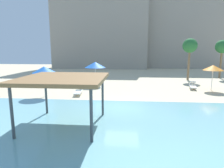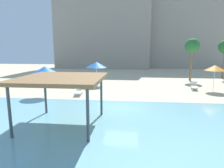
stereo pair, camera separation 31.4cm
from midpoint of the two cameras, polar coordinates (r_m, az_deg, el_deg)
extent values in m
plane|color=beige|center=(13.90, 3.35, -6.79)|extent=(80.00, 80.00, 0.00)
cube|color=#7AB7C1|center=(9.00, 1.59, -16.35)|extent=(44.00, 13.50, 0.04)
cylinder|color=#42474C|center=(12.83, -18.53, -3.01)|extent=(0.14, 0.14, 2.48)
cylinder|color=#42474C|center=(11.80, -2.42, -3.60)|extent=(0.14, 0.14, 2.48)
cylinder|color=#42474C|center=(9.80, -27.34, -7.61)|extent=(0.14, 0.14, 2.48)
cylinder|color=#42474C|center=(8.40, -6.13, -9.34)|extent=(0.14, 0.14, 2.48)
cube|color=olive|center=(10.27, -13.97, 1.61)|extent=(4.29, 4.29, 0.18)
cylinder|color=silver|center=(17.85, -18.60, -0.10)|extent=(0.06, 0.06, 2.08)
cone|color=blue|center=(17.68, -18.84, 4.12)|extent=(2.03, 2.03, 0.56)
cylinder|color=silver|center=(21.76, 28.39, 0.88)|extent=(0.06, 0.06, 2.03)
cone|color=orange|center=(21.62, 28.67, 4.23)|extent=(1.95, 1.95, 0.54)
cylinder|color=silver|center=(22.28, -4.21, 2.28)|extent=(0.06, 0.06, 2.04)
cone|color=blue|center=(22.14, -4.26, 5.74)|extent=(2.38, 2.38, 0.66)
cylinder|color=white|center=(21.05, 24.47, -1.58)|extent=(0.05, 0.05, 0.22)
cylinder|color=white|center=(21.00, 23.17, -1.51)|extent=(0.05, 0.05, 0.22)
cylinder|color=white|center=(22.46, 24.12, -0.87)|extent=(0.05, 0.05, 0.22)
cylinder|color=white|center=(22.41, 22.90, -0.81)|extent=(0.05, 0.05, 0.22)
cube|color=white|center=(21.70, 23.69, -0.77)|extent=(0.97, 1.89, 0.10)
cube|color=white|center=(22.38, 23.58, 0.26)|extent=(0.70, 0.63, 0.40)
cylinder|color=white|center=(17.07, -8.88, -3.32)|extent=(0.05, 0.05, 0.22)
cylinder|color=white|center=(17.15, -10.47, -3.31)|extent=(0.05, 0.05, 0.22)
cylinder|color=white|center=(18.47, -8.30, -2.29)|extent=(0.05, 0.05, 0.22)
cylinder|color=white|center=(18.53, -9.78, -2.29)|extent=(0.05, 0.05, 0.22)
cube|color=white|center=(17.77, -9.36, -2.28)|extent=(0.83, 1.86, 0.10)
cube|color=white|center=(18.43, -9.07, -0.95)|extent=(0.66, 0.58, 0.40)
cylinder|color=brown|center=(27.98, 22.71, 5.40)|extent=(0.28, 0.28, 4.27)
sphere|color=#286B33|center=(27.92, 23.06, 10.48)|extent=(1.90, 1.90, 1.90)
cylinder|color=brown|center=(31.89, 30.51, 5.17)|extent=(0.28, 0.28, 4.17)
cube|color=#9E9384|center=(46.00, -2.31, 15.89)|extent=(20.71, 8.96, 17.43)
cube|color=#9E9384|center=(50.14, 20.57, 14.64)|extent=(19.18, 9.99, 17.17)
camera|label=1|loc=(0.16, -89.42, 0.10)|focal=30.74mm
camera|label=2|loc=(0.16, 90.58, -0.10)|focal=30.74mm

